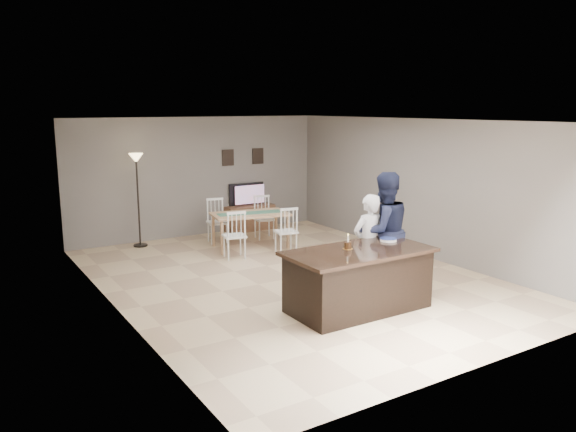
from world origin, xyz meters
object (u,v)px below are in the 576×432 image
plate_stack (388,240)px  floor_lamp (137,175)px  woman (368,244)px  man (383,231)px  television (248,194)px  dining_table (250,219)px  kitchen_island (358,280)px  tv_console (250,218)px  birthday_cake (348,245)px

plate_stack → floor_lamp: bearing=113.3°
woman → man: size_ratio=0.83×
television → plate_stack: television is taller
man → dining_table: bearing=-73.2°
woman → man: 0.35m
plate_stack → dining_table: dining_table is taller
woman → dining_table: size_ratio=0.79×
kitchen_island → tv_console: 5.70m
kitchen_island → dining_table: (0.41, 4.08, 0.16)m
kitchen_island → floor_lamp: 5.74m
man → birthday_cake: man is taller
tv_console → birthday_cake: (-1.30, -5.43, 0.65)m
tv_console → birthday_cake: bearing=-103.4°
tv_console → floor_lamp: bearing=-177.0°
woman → floor_lamp: bearing=-66.7°
tv_console → dining_table: 1.71m
floor_lamp → dining_table: bearing=-34.7°
dining_table → floor_lamp: floor_lamp is taller
woman → floor_lamp: (-2.16, 4.88, 0.74)m
man → plate_stack: size_ratio=7.29×
tv_console → man: man is taller
plate_stack → floor_lamp: (-2.26, 5.23, 0.61)m
tv_console → birthday_cake: birthday_cake is taller
dining_table → kitchen_island: bearing=-84.7°
birthday_cake → man: bearing=21.5°
floor_lamp → woman: bearing=-66.1°
woman → dining_table: 3.54m
kitchen_island → plate_stack: bearing=14.7°
tv_console → television: (0.00, 0.07, 0.56)m
kitchen_island → television: (1.20, 5.64, 0.41)m
kitchen_island → floor_lamp: floor_lamp is taller
man → plate_stack: (-0.22, -0.36, -0.04)m
television → birthday_cake: (-1.30, -5.50, 0.09)m
television → woman: (-0.56, -5.09, -0.07)m
birthday_cake → dining_table: (0.51, 3.94, -0.34)m
kitchen_island → woman: woman is taller
dining_table → floor_lamp: size_ratio=1.02×
dining_table → tv_console: bearing=73.2°
dining_table → man: bearing=-70.3°
kitchen_island → woman: 0.91m
television → man: bearing=87.2°
kitchen_island → floor_lamp: size_ratio=1.09×
television → floor_lamp: (-2.73, -0.21, 0.67)m
floor_lamp → man: bearing=-63.1°
birthday_cake → floor_lamp: size_ratio=0.11×
television → plate_stack: (-0.47, -5.45, 0.06)m
television → floor_lamp: floor_lamp is taller
man → floor_lamp: (-2.48, 4.88, 0.57)m
woman → dining_table: (-0.22, 3.53, -0.18)m
man → television: bearing=-84.6°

